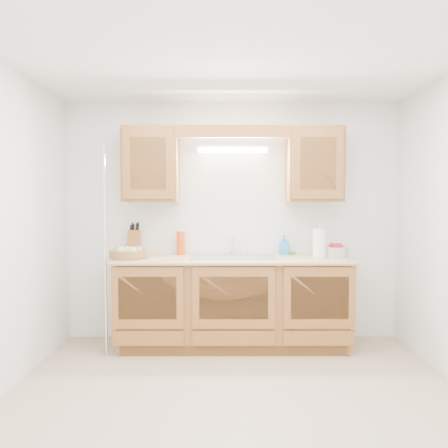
{
  "coord_description": "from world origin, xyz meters",
  "views": [
    {
      "loc": [
        -0.1,
        -3.12,
        1.46
      ],
      "look_at": [
        -0.09,
        0.85,
        1.25
      ],
      "focal_mm": 35.0,
      "sensor_mm": 36.0,
      "label": 1
    }
  ],
  "objects_px": {
    "knife_block": "(134,242)",
    "paper_towel": "(320,243)",
    "apple_bowl": "(335,251)",
    "fruit_basket": "(128,253)"
  },
  "relations": [
    {
      "from": "fruit_basket",
      "to": "knife_block",
      "type": "height_order",
      "value": "knife_block"
    },
    {
      "from": "paper_towel",
      "to": "apple_bowl",
      "type": "xyz_separation_m",
      "value": [
        0.17,
        0.06,
        -0.08
      ]
    },
    {
      "from": "knife_block",
      "to": "apple_bowl",
      "type": "bearing_deg",
      "value": -5.19
    },
    {
      "from": "knife_block",
      "to": "fruit_basket",
      "type": "bearing_deg",
      "value": -89.69
    },
    {
      "from": "knife_block",
      "to": "apple_bowl",
      "type": "xyz_separation_m",
      "value": [
        2.06,
        -0.2,
        -0.07
      ]
    },
    {
      "from": "fruit_basket",
      "to": "paper_towel",
      "type": "xyz_separation_m",
      "value": [
        1.89,
        0.04,
        0.09
      ]
    },
    {
      "from": "fruit_basket",
      "to": "paper_towel",
      "type": "height_order",
      "value": "paper_towel"
    },
    {
      "from": "knife_block",
      "to": "paper_towel",
      "type": "height_order",
      "value": "knife_block"
    },
    {
      "from": "fruit_basket",
      "to": "paper_towel",
      "type": "bearing_deg",
      "value": 1.28
    },
    {
      "from": "paper_towel",
      "to": "apple_bowl",
      "type": "height_order",
      "value": "paper_towel"
    }
  ]
}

